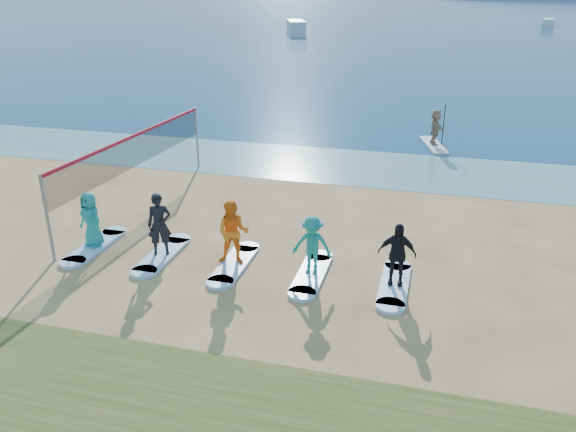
% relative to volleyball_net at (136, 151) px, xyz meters
% --- Properties ---
extents(ground, '(600.00, 600.00, 0.00)m').
position_rel_volleyball_net_xyz_m(ground, '(5.70, -4.29, -1.90)').
color(ground, tan).
rests_on(ground, ground).
extents(shallow_water, '(600.00, 600.00, 0.00)m').
position_rel_volleyball_net_xyz_m(shallow_water, '(5.70, 6.21, -1.90)').
color(shallow_water, teal).
rests_on(shallow_water, ground).
extents(ocean, '(600.00, 600.00, 0.00)m').
position_rel_volleyball_net_xyz_m(ocean, '(5.70, 155.71, -1.90)').
color(ocean, navy).
rests_on(ocean, ground).
extents(volleyball_net, '(0.46, 9.08, 2.50)m').
position_rel_volleyball_net_xyz_m(volleyball_net, '(0.00, 0.00, 0.00)').
color(volleyball_net, gray).
rests_on(volleyball_net, ground).
extents(paddleboard, '(1.47, 3.08, 0.12)m').
position_rel_volleyball_net_xyz_m(paddleboard, '(9.56, 10.32, -1.84)').
color(paddleboard, silver).
rests_on(paddleboard, ground).
extents(paddleboarder, '(0.79, 1.55, 1.60)m').
position_rel_volleyball_net_xyz_m(paddleboarder, '(9.56, 10.32, -0.98)').
color(paddleboarder, tan).
rests_on(paddleboarder, paddleboard).
extents(boat_offshore_a, '(4.76, 8.24, 2.07)m').
position_rel_volleyball_net_xyz_m(boat_offshore_a, '(-12.33, 69.56, -1.90)').
color(boat_offshore_a, silver).
rests_on(boat_offshore_a, ground).
extents(boat_offshore_b, '(3.04, 6.47, 1.38)m').
position_rel_volleyball_net_xyz_m(boat_offshore_b, '(27.03, 98.34, -1.90)').
color(boat_offshore_b, silver).
rests_on(boat_offshore_b, ground).
extents(surfboard_0, '(0.70, 2.20, 0.09)m').
position_rel_volleyball_net_xyz_m(surfboard_0, '(0.43, -3.49, -1.86)').
color(surfboard_0, '#A4D9FF').
rests_on(surfboard_0, ground).
extents(student_0, '(0.90, 0.73, 1.59)m').
position_rel_volleyball_net_xyz_m(student_0, '(0.43, -3.49, -1.02)').
color(student_0, teal).
rests_on(student_0, surfboard_0).
extents(surfboard_1, '(0.70, 2.20, 0.09)m').
position_rel_volleyball_net_xyz_m(surfboard_1, '(2.57, -3.49, -1.86)').
color(surfboard_1, '#A4D9FF').
rests_on(surfboard_1, ground).
extents(student_1, '(0.76, 0.65, 1.76)m').
position_rel_volleyball_net_xyz_m(student_1, '(2.57, -3.49, -0.93)').
color(student_1, black).
rests_on(student_1, surfboard_1).
extents(surfboard_2, '(0.70, 2.20, 0.09)m').
position_rel_volleyball_net_xyz_m(surfboard_2, '(4.71, -3.49, -1.86)').
color(surfboard_2, '#A4D9FF').
rests_on(surfboard_2, ground).
extents(student_2, '(0.96, 0.80, 1.77)m').
position_rel_volleyball_net_xyz_m(student_2, '(4.71, -3.49, -0.93)').
color(student_2, orange).
rests_on(student_2, surfboard_2).
extents(surfboard_3, '(0.70, 2.20, 0.09)m').
position_rel_volleyball_net_xyz_m(surfboard_3, '(6.84, -3.49, -1.86)').
color(surfboard_3, '#A4D9FF').
rests_on(surfboard_3, ground).
extents(student_3, '(1.02, 0.59, 1.57)m').
position_rel_volleyball_net_xyz_m(student_3, '(6.84, -3.49, -1.03)').
color(student_3, '#1C8A7B').
rests_on(student_3, surfboard_3).
extents(surfboard_4, '(0.70, 2.20, 0.09)m').
position_rel_volleyball_net_xyz_m(surfboard_4, '(8.98, -3.49, -1.86)').
color(surfboard_4, '#A4D9FF').
rests_on(surfboard_4, ground).
extents(student_4, '(0.96, 0.42, 1.62)m').
position_rel_volleyball_net_xyz_m(student_4, '(8.98, -3.49, -1.00)').
color(student_4, black).
rests_on(student_4, surfboard_4).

